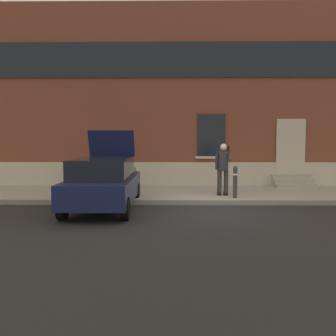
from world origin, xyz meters
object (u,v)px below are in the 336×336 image
(person_on_phone, at_px, (223,166))
(planter_terracotta, at_px, (74,175))
(bollard_far_left, at_px, (112,180))
(hatchback_car_navy, at_px, (104,182))
(bollard_near_person, at_px, (235,181))
(planter_cream, at_px, (132,176))

(person_on_phone, bearing_deg, planter_terracotta, 163.11)
(bollard_far_left, bearing_deg, planter_terracotta, 125.36)
(hatchback_car_navy, bearing_deg, bollard_near_person, 17.47)
(person_on_phone, xyz_separation_m, planter_cream, (-3.29, 1.99, -0.55))
(planter_terracotta, bearing_deg, person_on_phone, -21.64)
(bollard_near_person, bearing_deg, planter_cream, 145.07)
(bollard_far_left, bearing_deg, hatchback_car_navy, -91.30)
(bollard_near_person, distance_m, planter_terracotta, 6.54)
(hatchback_car_navy, height_order, bollard_near_person, hatchback_car_navy)
(bollard_near_person, height_order, planter_cream, bollard_near_person)
(bollard_near_person, xyz_separation_m, planter_cream, (-3.61, 2.52, -0.11))
(planter_terracotta, bearing_deg, bollard_far_left, -54.64)
(bollard_near_person, xyz_separation_m, bollard_far_left, (-3.97, 0.00, 0.00))
(bollard_near_person, relative_size, bollard_far_left, 1.00)
(planter_cream, bearing_deg, planter_terracotta, 174.18)
(hatchback_car_navy, distance_m, bollard_near_person, 4.20)
(person_on_phone, relative_size, planter_cream, 2.03)
(hatchback_car_navy, xyz_separation_m, bollard_near_person, (4.00, 1.26, -0.09))
(bollard_near_person, relative_size, planter_terracotta, 1.22)
(person_on_phone, distance_m, planter_terracotta, 6.06)
(hatchback_car_navy, bearing_deg, person_on_phone, 25.97)
(hatchback_car_navy, relative_size, planter_terracotta, 4.73)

